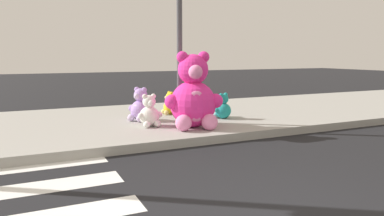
{
  "coord_description": "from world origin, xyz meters",
  "views": [
    {
      "loc": [
        -1.82,
        -2.27,
        1.5
      ],
      "look_at": [
        0.9,
        3.6,
        0.55
      ],
      "focal_mm": 33.95,
      "sensor_mm": 36.0,
      "label": 1
    }
  ],
  "objects_px": {
    "plush_white": "(150,113)",
    "sign_pole": "(180,37)",
    "plush_yellow": "(170,105)",
    "plush_brown": "(193,104)",
    "plush_lavender": "(140,107)",
    "plush_pink_large": "(193,97)",
    "plush_teal": "(223,108)"
  },
  "relations": [
    {
      "from": "sign_pole",
      "to": "plush_brown",
      "type": "relative_size",
      "value": 4.59
    },
    {
      "from": "sign_pole",
      "to": "plush_pink_large",
      "type": "xyz_separation_m",
      "value": [
        0.03,
        -0.59,
        -1.13
      ]
    },
    {
      "from": "sign_pole",
      "to": "plush_yellow",
      "type": "bearing_deg",
      "value": 79.96
    },
    {
      "from": "sign_pole",
      "to": "plush_pink_large",
      "type": "distance_m",
      "value": 1.28
    },
    {
      "from": "plush_lavender",
      "to": "plush_teal",
      "type": "xyz_separation_m",
      "value": [
        1.67,
        -0.49,
        -0.06
      ]
    },
    {
      "from": "plush_yellow",
      "to": "plush_white",
      "type": "relative_size",
      "value": 0.85
    },
    {
      "from": "plush_teal",
      "to": "sign_pole",
      "type": "bearing_deg",
      "value": -179.22
    },
    {
      "from": "plush_white",
      "to": "sign_pole",
      "type": "bearing_deg",
      "value": 13.16
    },
    {
      "from": "plush_lavender",
      "to": "sign_pole",
      "type": "bearing_deg",
      "value": -36.51
    },
    {
      "from": "plush_yellow",
      "to": "sign_pole",
      "type": "bearing_deg",
      "value": -100.04
    },
    {
      "from": "sign_pole",
      "to": "plush_pink_large",
      "type": "bearing_deg",
      "value": -87.47
    },
    {
      "from": "plush_brown",
      "to": "plush_lavender",
      "type": "relative_size",
      "value": 1.0
    },
    {
      "from": "plush_yellow",
      "to": "plush_lavender",
      "type": "bearing_deg",
      "value": -148.54
    },
    {
      "from": "plush_brown",
      "to": "plush_yellow",
      "type": "distance_m",
      "value": 0.62
    },
    {
      "from": "plush_white",
      "to": "plush_teal",
      "type": "xyz_separation_m",
      "value": [
        1.69,
        0.18,
        -0.03
      ]
    },
    {
      "from": "plush_brown",
      "to": "plush_yellow",
      "type": "bearing_deg",
      "value": 123.6
    },
    {
      "from": "sign_pole",
      "to": "plush_white",
      "type": "distance_m",
      "value": 1.62
    },
    {
      "from": "plush_yellow",
      "to": "plush_teal",
      "type": "relative_size",
      "value": 0.95
    },
    {
      "from": "plush_teal",
      "to": "plush_yellow",
      "type": "bearing_deg",
      "value": 128.78
    },
    {
      "from": "plush_brown",
      "to": "plush_lavender",
      "type": "bearing_deg",
      "value": -179.26
    },
    {
      "from": "plush_pink_large",
      "to": "plush_white",
      "type": "distance_m",
      "value": 0.9
    },
    {
      "from": "sign_pole",
      "to": "plush_yellow",
      "type": "distance_m",
      "value": 1.82
    },
    {
      "from": "plush_yellow",
      "to": "plush_white",
      "type": "height_order",
      "value": "plush_white"
    },
    {
      "from": "plush_yellow",
      "to": "plush_teal",
      "type": "height_order",
      "value": "plush_teal"
    },
    {
      "from": "plush_pink_large",
      "to": "plush_teal",
      "type": "distance_m",
      "value": 1.19
    },
    {
      "from": "plush_lavender",
      "to": "plush_white",
      "type": "distance_m",
      "value": 0.66
    },
    {
      "from": "plush_brown",
      "to": "plush_white",
      "type": "distance_m",
      "value": 1.39
    },
    {
      "from": "plush_yellow",
      "to": "plush_pink_large",
      "type": "bearing_deg",
      "value": -95.5
    },
    {
      "from": "plush_pink_large",
      "to": "plush_yellow",
      "type": "height_order",
      "value": "plush_pink_large"
    },
    {
      "from": "plush_brown",
      "to": "plush_lavender",
      "type": "xyz_separation_m",
      "value": [
        -1.2,
        -0.02,
        0.0
      ]
    },
    {
      "from": "sign_pole",
      "to": "plush_teal",
      "type": "height_order",
      "value": "sign_pole"
    },
    {
      "from": "plush_pink_large",
      "to": "plush_brown",
      "type": "bearing_deg",
      "value": 65.91
    }
  ]
}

